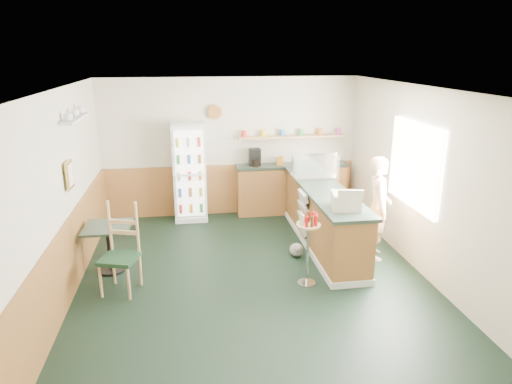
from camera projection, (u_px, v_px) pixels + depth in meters
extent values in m
plane|color=black|center=(253.00, 281.00, 6.54)|extent=(6.00, 6.00, 0.00)
cube|color=beige|center=(231.00, 147.00, 8.99)|extent=(5.00, 0.02, 2.70)
cube|color=beige|center=(57.00, 200.00, 5.78)|extent=(0.02, 6.00, 2.70)
cube|color=beige|center=(426.00, 184.00, 6.51)|extent=(0.02, 6.00, 2.70)
cube|color=silver|center=(253.00, 88.00, 5.74)|extent=(5.00, 6.00, 0.02)
cube|color=#A76736|center=(232.00, 189.00, 9.20)|extent=(4.98, 0.05, 1.00)
cube|color=#A76736|center=(69.00, 261.00, 6.04)|extent=(0.05, 5.98, 1.00)
cube|color=white|center=(415.00, 165.00, 6.72)|extent=(0.06, 1.45, 1.25)
cube|color=gold|center=(70.00, 175.00, 6.20)|extent=(0.03, 0.32, 0.38)
cube|color=silver|center=(76.00, 118.00, 6.47)|extent=(0.18, 1.20, 0.03)
cylinder|color=#9F5E27|center=(215.00, 112.00, 8.67)|extent=(0.26, 0.04, 0.26)
cube|color=#A76736|center=(323.00, 219.00, 7.61)|extent=(0.60, 2.95, 0.95)
cube|color=silver|center=(322.00, 243.00, 7.74)|extent=(0.64, 2.97, 0.10)
cube|color=#27362D|center=(325.00, 190.00, 7.46)|extent=(0.68, 3.01, 0.05)
cube|color=#A76736|center=(291.00, 190.00, 9.22)|extent=(2.20, 0.38, 0.95)
cube|color=#27362D|center=(292.00, 165.00, 9.07)|extent=(2.24, 0.42, 0.05)
cube|color=tan|center=(292.00, 137.00, 8.98)|extent=(2.10, 0.22, 0.04)
cube|color=black|center=(255.00, 157.00, 8.90)|extent=(0.22, 0.18, 0.34)
cylinder|color=#B2664C|center=(244.00, 134.00, 8.82)|extent=(0.10, 0.10, 0.12)
cylinder|color=#B2664C|center=(263.00, 133.00, 8.87)|extent=(0.10, 0.10, 0.12)
cylinder|color=#B2664C|center=(282.00, 133.00, 8.93)|extent=(0.10, 0.10, 0.12)
cylinder|color=#B2664C|center=(301.00, 132.00, 8.98)|extent=(0.10, 0.10, 0.12)
cylinder|color=#B2664C|center=(320.00, 132.00, 9.04)|extent=(0.10, 0.10, 0.12)
cylinder|color=#B2664C|center=(338.00, 131.00, 9.09)|extent=(0.10, 0.10, 0.12)
cube|color=silver|center=(189.00, 171.00, 8.77)|extent=(0.62, 0.44, 1.89)
cube|color=white|center=(190.00, 174.00, 8.55)|extent=(0.52, 0.02, 1.67)
cube|color=silver|center=(190.00, 175.00, 8.48)|extent=(0.56, 0.02, 1.73)
cube|color=silver|center=(314.00, 177.00, 8.04)|extent=(0.78, 0.41, 0.05)
cube|color=silver|center=(315.00, 165.00, 7.98)|extent=(0.76, 0.39, 0.39)
cube|color=beige|center=(346.00, 201.00, 6.48)|extent=(0.46, 0.48, 0.23)
imported|color=tan|center=(378.00, 208.00, 7.10)|extent=(0.52, 0.63, 1.64)
cylinder|color=silver|center=(306.00, 283.00, 6.48)|extent=(0.26, 0.26, 0.02)
cylinder|color=silver|center=(307.00, 255.00, 6.35)|extent=(0.04, 0.04, 0.88)
cylinder|color=tan|center=(309.00, 225.00, 6.22)|extent=(0.34, 0.34, 0.02)
cylinder|color=red|center=(316.00, 219.00, 6.21)|extent=(0.05, 0.05, 0.15)
cylinder|color=red|center=(313.00, 217.00, 6.27)|extent=(0.05, 0.05, 0.15)
cylinder|color=red|center=(308.00, 217.00, 6.29)|extent=(0.05, 0.05, 0.15)
cylinder|color=red|center=(303.00, 217.00, 6.27)|extent=(0.05, 0.05, 0.15)
cylinder|color=red|center=(301.00, 219.00, 6.21)|extent=(0.05, 0.05, 0.15)
cylinder|color=red|center=(302.00, 221.00, 6.15)|extent=(0.05, 0.05, 0.15)
cylinder|color=red|center=(307.00, 222.00, 6.10)|extent=(0.05, 0.05, 0.15)
cylinder|color=red|center=(312.00, 222.00, 6.10)|extent=(0.05, 0.05, 0.15)
cylinder|color=red|center=(316.00, 221.00, 6.14)|extent=(0.05, 0.05, 0.15)
cube|color=black|center=(303.00, 233.00, 7.64)|extent=(0.05, 0.46, 0.03)
cube|color=beige|center=(302.00, 229.00, 7.61)|extent=(0.09, 0.42, 0.16)
cube|color=black|center=(303.00, 222.00, 7.58)|extent=(0.05, 0.46, 0.03)
cube|color=beige|center=(302.00, 218.00, 7.56)|extent=(0.09, 0.42, 0.16)
cube|color=black|center=(304.00, 211.00, 7.53)|extent=(0.05, 0.46, 0.03)
cube|color=beige|center=(303.00, 207.00, 7.50)|extent=(0.09, 0.42, 0.16)
cube|color=black|center=(304.00, 200.00, 7.47)|extent=(0.05, 0.46, 0.03)
cube|color=beige|center=(303.00, 196.00, 7.45)|extent=(0.09, 0.42, 0.16)
cylinder|color=black|center=(112.00, 270.00, 6.84)|extent=(0.38, 0.38, 0.04)
cylinder|color=black|center=(110.00, 249.00, 6.74)|extent=(0.08, 0.08, 0.66)
cube|color=#27362D|center=(107.00, 227.00, 6.64)|extent=(0.69, 0.69, 0.04)
cube|color=black|center=(119.00, 259.00, 6.13)|extent=(0.57, 0.57, 0.05)
cylinder|color=tan|center=(104.00, 283.00, 5.99)|extent=(0.04, 0.04, 0.48)
cylinder|color=tan|center=(134.00, 281.00, 6.04)|extent=(0.04, 0.04, 0.48)
cylinder|color=tan|center=(108.00, 270.00, 6.36)|extent=(0.04, 0.04, 0.48)
cylinder|color=tan|center=(137.00, 268.00, 6.42)|extent=(0.04, 0.04, 0.48)
cube|color=tan|center=(119.00, 227.00, 6.21)|extent=(0.41, 0.16, 0.74)
sphere|color=gray|center=(296.00, 250.00, 7.32)|extent=(0.22, 0.22, 0.22)
sphere|color=gray|center=(298.00, 247.00, 7.19)|extent=(0.13, 0.13, 0.13)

